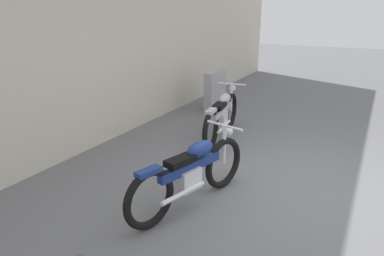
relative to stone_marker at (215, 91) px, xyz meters
The scene contains 5 objects.
ground_plane 4.15m from the stone_marker, 139.06° to the right, with size 40.00×40.00×0.00m, color slate.
building_wall 3.52m from the stone_marker, 162.25° to the left, with size 18.00×0.30×3.49m, color beige.
stone_marker is the anchor object (origin of this frame).
motorcycle_silver 1.95m from the stone_marker, 151.63° to the right, with size 2.04×0.59×0.92m.
motorcycle_blue 4.42m from the stone_marker, 159.13° to the right, with size 1.95×0.74×0.90m.
Camera 1 is at (-4.47, -0.72, 2.32)m, focal length 33.47 mm.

